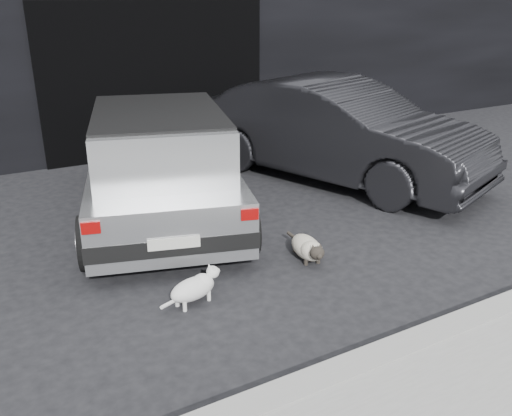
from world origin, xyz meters
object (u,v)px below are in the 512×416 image
cat_siamese (308,248)px  silver_hatchback (160,160)px  second_car (336,130)px  cat_white (196,287)px

cat_siamese → silver_hatchback: bearing=-51.6°
silver_hatchback → second_car: size_ratio=0.90×
silver_hatchback → second_car: bearing=20.9°
second_car → cat_white: second_car is taller
silver_hatchback → cat_white: bearing=-86.1°
silver_hatchback → cat_white: (-0.48, -2.13, -0.61)m
silver_hatchback → cat_white: silver_hatchback is taller
silver_hatchback → cat_siamese: 2.22m
silver_hatchback → second_car: (2.89, 0.22, -0.01)m
second_car → cat_white: bearing=-165.3°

